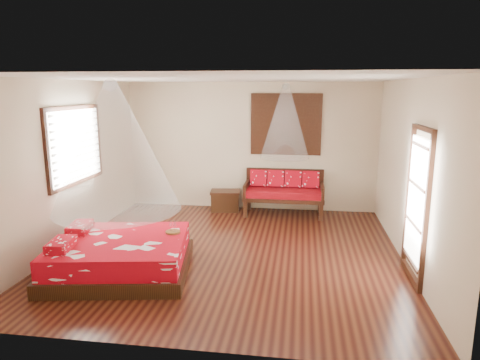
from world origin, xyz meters
TOP-DOWN VIEW (x-y plane):
  - room at (0.00, 0.00)m, footprint 5.54×5.54m
  - bed at (-1.47, -1.01)m, footprint 2.21×2.05m
  - daybed at (0.77, 2.38)m, footprint 1.69×0.75m
  - storage_chest at (-0.52, 2.45)m, footprint 0.70×0.54m
  - shutter_panel at (0.77, 2.72)m, footprint 1.52×0.06m
  - window_left at (-2.71, 0.20)m, footprint 0.10×1.74m
  - glazed_door at (2.72, -0.60)m, footprint 0.08×1.02m
  - wine_tray at (-0.78, -0.61)m, footprint 0.22×0.22m
  - mosquito_net_main at (-1.46, -1.00)m, footprint 1.79×1.79m
  - mosquito_net_daybed at (0.77, 2.25)m, footprint 1.01×1.01m

SIDE VIEW (x-z plane):
  - storage_chest at x=-0.52m, z-range 0.00..0.45m
  - bed at x=-1.47m, z-range -0.06..0.56m
  - daybed at x=0.77m, z-range 0.05..0.99m
  - wine_tray at x=-0.78m, z-range 0.46..0.64m
  - glazed_door at x=2.72m, z-range -0.01..2.15m
  - room at x=0.00m, z-range -0.02..2.82m
  - window_left at x=-2.71m, z-range 1.03..2.37m
  - mosquito_net_main at x=-1.46m, z-range 0.95..2.75m
  - shutter_panel at x=0.77m, z-range 1.24..2.56m
  - mosquito_net_daybed at x=0.77m, z-range 1.25..2.75m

